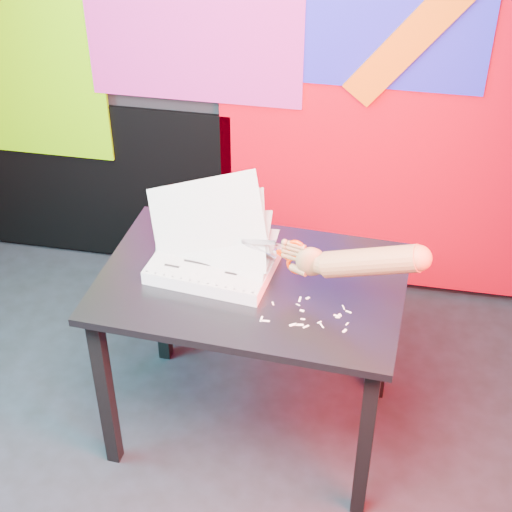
# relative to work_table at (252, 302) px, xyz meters

# --- Properties ---
(room) EXTENTS (3.01, 3.01, 2.71)m
(room) POSITION_rel_work_table_xyz_m (-0.19, -0.47, 0.70)
(room) COLOR #252730
(room) RESTS_ON ground
(backdrop) EXTENTS (2.88, 0.05, 2.08)m
(backdrop) POSITION_rel_work_table_xyz_m (-0.13, 0.99, 0.31)
(backdrop) COLOR red
(backdrop) RESTS_ON ground
(work_table) EXTENTS (1.11, 0.78, 0.75)m
(work_table) POSITION_rel_work_table_xyz_m (0.00, 0.00, 0.00)
(work_table) COLOR black
(work_table) RESTS_ON ground
(printout_stack) EXTENTS (0.50, 0.36, 0.39)m
(printout_stack) POSITION_rel_work_table_xyz_m (-0.15, 0.03, 0.14)
(printout_stack) COLOR silver
(printout_stack) RESTS_ON work_table
(scissors) EXTENTS (0.24, 0.08, 0.14)m
(scissors) POSITION_rel_work_table_xyz_m (0.14, -0.02, 0.24)
(scissors) COLOR silver
(scissors) RESTS_ON printout_stack
(hand_forearm) EXTENTS (0.48, 0.18, 0.23)m
(hand_forearm) POSITION_rel_work_table_xyz_m (0.38, -0.09, 0.30)
(hand_forearm) COLOR brown
(hand_forearm) RESTS_ON work_table
(paper_clippings) EXTENTS (0.30, 0.17, 0.00)m
(paper_clippings) POSITION_rel_work_table_xyz_m (0.22, -0.16, 0.11)
(paper_clippings) COLOR white
(paper_clippings) RESTS_ON work_table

